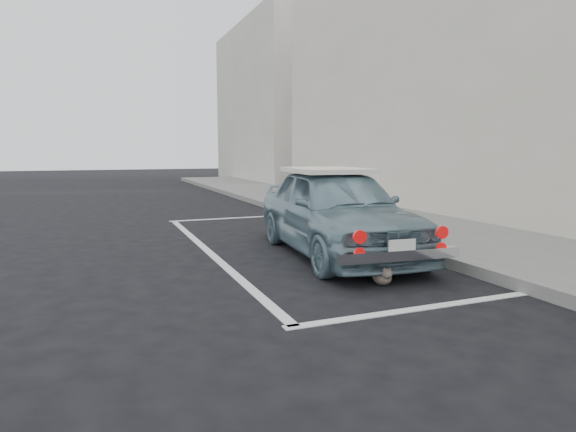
# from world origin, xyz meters

# --- Properties ---
(ground) EXTENTS (80.00, 80.00, 0.00)m
(ground) POSITION_xyz_m (0.00, 0.00, 0.00)
(ground) COLOR black
(ground) RESTS_ON ground
(sidewalk) EXTENTS (2.80, 40.00, 0.15)m
(sidewalk) POSITION_xyz_m (3.20, 2.00, 0.07)
(sidewalk) COLOR slate
(sidewalk) RESTS_ON ground
(shop_building) EXTENTS (3.50, 18.00, 7.00)m
(shop_building) POSITION_xyz_m (6.33, 4.00, 3.49)
(shop_building) COLOR beige
(shop_building) RESTS_ON ground
(building_far) EXTENTS (3.50, 10.00, 8.00)m
(building_far) POSITION_xyz_m (6.35, 20.00, 4.00)
(building_far) COLOR #B8B2A6
(building_far) RESTS_ON ground
(pline_rear) EXTENTS (3.00, 0.12, 0.01)m
(pline_rear) POSITION_xyz_m (0.50, -0.50, 0.00)
(pline_rear) COLOR silver
(pline_rear) RESTS_ON ground
(pline_front) EXTENTS (3.00, 0.12, 0.01)m
(pline_front) POSITION_xyz_m (0.50, 6.50, 0.00)
(pline_front) COLOR silver
(pline_front) RESTS_ON ground
(pline_side) EXTENTS (0.12, 7.00, 0.01)m
(pline_side) POSITION_xyz_m (-0.90, 3.00, 0.00)
(pline_side) COLOR silver
(pline_side) RESTS_ON ground
(retro_coupe) EXTENTS (1.91, 4.02, 1.32)m
(retro_coupe) POSITION_xyz_m (0.85, 2.09, 0.67)
(retro_coupe) COLOR gray
(retro_coupe) RESTS_ON ground
(cat) EXTENTS (0.26, 0.46, 0.25)m
(cat) POSITION_xyz_m (0.57, 0.38, 0.11)
(cat) COLOR #655B4D
(cat) RESTS_ON ground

